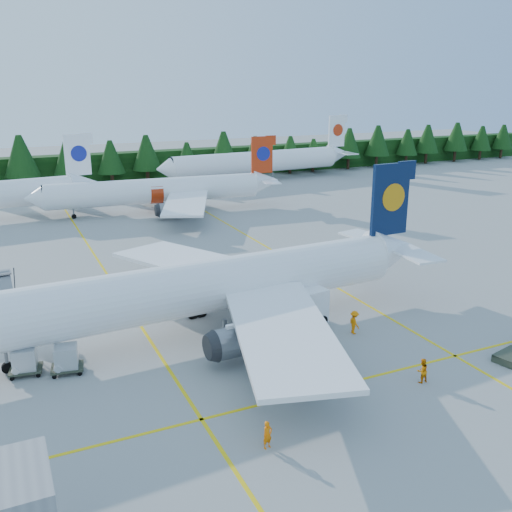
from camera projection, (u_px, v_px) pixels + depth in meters
name	position (u px, v px, depth m)	size (l,w,h in m)	color
ground	(343.00, 339.00, 45.30)	(320.00, 320.00, 0.00)	#A0A09B
taxi_stripe_a	(115.00, 286.00, 57.07)	(0.25, 120.00, 0.01)	yellow
taxi_stripe_b	(291.00, 261.00, 65.07)	(0.25, 120.00, 0.01)	yellow
taxi_stripe_cross	(390.00, 372.00, 40.09)	(80.00, 0.25, 0.01)	yellow
treeline_hedge	(121.00, 167.00, 115.66)	(220.00, 4.00, 6.00)	black
airliner_navy	(182.00, 292.00, 44.85)	(43.17, 35.46, 12.55)	white
airliner_red	(151.00, 191.00, 88.15)	(38.51, 31.60, 11.20)	white
airliner_far_right	(251.00, 162.00, 116.19)	(43.67, 7.49, 12.70)	white
airstairs	(8.00, 325.00, 45.74)	(4.80, 6.51, 4.21)	white
service_truck	(290.00, 310.00, 47.01)	(6.60, 3.11, 3.07)	white
uld_pair	(46.00, 359.00, 39.63)	(5.09, 2.97, 1.68)	#333929
crew_a	(268.00, 435.00, 31.59)	(0.60, 0.39, 1.65)	orange
crew_b	(422.00, 371.00, 38.54)	(0.85, 0.66, 1.75)	orange
crew_c	(354.00, 322.00, 46.04)	(0.80, 0.54, 1.94)	orange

